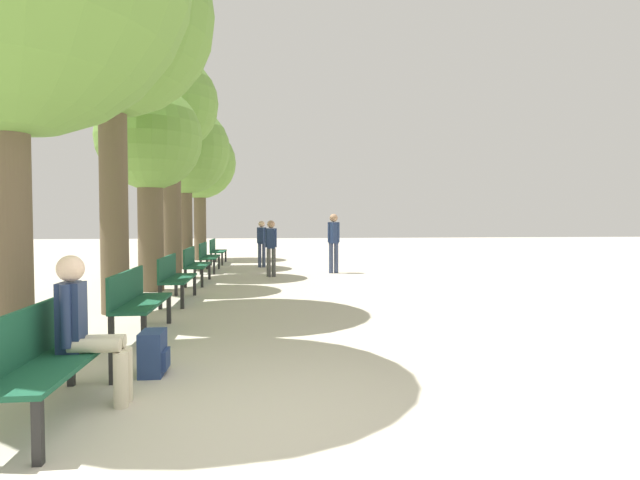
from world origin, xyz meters
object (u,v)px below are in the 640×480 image
object	(u,v)px
bench_row_5	(216,249)
pedestrian_far	(271,245)
bench_row_4	(207,255)
tree_row_3	(170,109)
bench_row_2	(174,275)
bench_row_3	(194,262)
bench_row_1	(136,297)
tree_row_1	(111,16)
bench_row_0	(45,353)
tree_row_4	(185,151)
person_seated	(86,325)
backpack	(153,353)
tree_row_2	(150,143)
pedestrian_mid	(262,241)
pedestrian_near	(334,239)
tree_row_5	(200,164)

from	to	relation	value
bench_row_5	pedestrian_far	xyz separation A→B (m)	(1.93, -4.46, 0.37)
bench_row_4	tree_row_3	size ratio (longest dim) A/B	0.28
bench_row_2	bench_row_3	bearing A→B (deg)	90.00
bench_row_1	tree_row_1	size ratio (longest dim) A/B	0.25
tree_row_1	bench_row_3	bearing A→B (deg)	78.77
bench_row_0	bench_row_2	distance (m)	5.70
bench_row_5	tree_row_4	distance (m)	3.82
tree_row_4	pedestrian_far	bearing A→B (deg)	-44.57
bench_row_2	bench_row_4	bearing A→B (deg)	90.00
bench_row_0	person_seated	xyz separation A→B (m)	(0.23, 0.25, 0.16)
bench_row_0	tree_row_4	bearing A→B (deg)	93.58
person_seated	backpack	bearing A→B (deg)	65.35
tree_row_2	tree_row_4	size ratio (longest dim) A/B	0.86
bench_row_0	tree_row_4	xyz separation A→B (m)	(-0.78, 12.44, 3.28)
bench_row_3	bench_row_4	xyz separation A→B (m)	(0.00, 2.85, 0.00)
tree_row_4	backpack	world-z (taller)	tree_row_4
bench_row_2	pedestrian_mid	bearing A→B (deg)	76.61
pedestrian_far	person_seated	bearing A→B (deg)	-100.09
backpack	pedestrian_near	bearing A→B (deg)	71.42
bench_row_2	pedestrian_far	distance (m)	4.53
bench_row_1	person_seated	xyz separation A→B (m)	(0.23, -2.60, 0.16)
bench_row_2	pedestrian_far	world-z (taller)	pedestrian_far
bench_row_0	person_seated	world-z (taller)	person_seated
bench_row_3	backpack	distance (m)	7.52
bench_row_0	tree_row_3	xyz separation A→B (m)	(-0.78, 9.86, 4.05)
bench_row_1	tree_row_5	size ratio (longest dim) A/B	0.32
person_seated	bench_row_1	bearing A→B (deg)	95.10
bench_row_0	bench_row_2	world-z (taller)	same
bench_row_2	pedestrian_mid	xyz separation A→B (m)	(1.65, 6.95, 0.37)
bench_row_0	pedestrian_far	world-z (taller)	pedestrian_far
tree_row_3	pedestrian_far	distance (m)	4.57
bench_row_2	backpack	world-z (taller)	bench_row_2
bench_row_0	tree_row_3	size ratio (longest dim) A/B	0.28
tree_row_3	tree_row_5	world-z (taller)	tree_row_3
bench_row_1	tree_row_1	distance (m)	4.84
tree_row_4	pedestrian_mid	xyz separation A→B (m)	(2.43, 0.21, -2.91)
bench_row_1	pedestrian_mid	bearing A→B (deg)	80.41
tree_row_2	backpack	world-z (taller)	tree_row_2
bench_row_1	pedestrian_mid	world-z (taller)	pedestrian_mid
bench_row_0	backpack	size ratio (longest dim) A/B	3.76
tree_row_4	tree_row_3	bearing A→B (deg)	-90.00
pedestrian_near	bench_row_2	bearing A→B (deg)	-128.06
tree_row_5	pedestrian_mid	size ratio (longest dim) A/B	3.39
bench_row_3	tree_row_2	bearing A→B (deg)	-122.82
bench_row_0	pedestrian_mid	world-z (taller)	pedestrian_mid
bench_row_5	backpack	size ratio (longest dim) A/B	3.76
bench_row_0	tree_row_2	xyz separation A→B (m)	(-0.78, 7.34, 2.75)
bench_row_1	person_seated	distance (m)	2.61
tree_row_3	tree_row_5	bearing A→B (deg)	90.00
bench_row_0	bench_row_4	size ratio (longest dim) A/B	1.00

